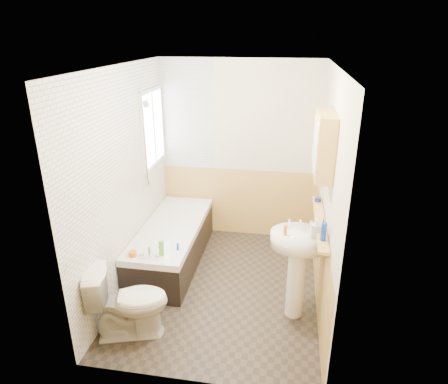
{
  "coord_description": "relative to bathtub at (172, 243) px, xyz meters",
  "views": [
    {
      "loc": [
        0.68,
        -3.91,
        2.82
      ],
      "look_at": [
        0.0,
        0.15,
        1.15
      ],
      "focal_mm": 32.0,
      "sensor_mm": 36.0,
      "label": 1
    }
  ],
  "objects": [
    {
      "name": "medicine_cabinet",
      "position": [
        1.74,
        -0.55,
        1.54
      ],
      "size": [
        0.17,
        0.68,
        0.62
      ],
      "color": "#DDB05A",
      "rests_on": "wall_right"
    },
    {
      "name": "orange_bottle",
      "position": [
        0.25,
        -0.58,
        0.29
      ],
      "size": [
        0.03,
        0.03,
        0.08
      ],
      "primitive_type": "cylinder",
      "rotation": [
        0.0,
        0.0,
        -0.2
      ],
      "color": "#19339E",
      "rests_on": "bathtub"
    },
    {
      "name": "ceiling",
      "position": [
        0.73,
        -0.45,
        2.23
      ],
      "size": [
        2.8,
        2.8,
        0.0
      ],
      "primitive_type": "plane",
      "rotation": [
        3.14,
        0.0,
        0.0
      ],
      "color": "white",
      "rests_on": "ground"
    },
    {
      "name": "wall_left",
      "position": [
        -0.38,
        -0.45,
        0.98
      ],
      "size": [
        0.02,
        2.8,
        2.5
      ],
      "primitive_type": "cube",
      "color": "beige",
      "rests_on": "ground"
    },
    {
      "name": "wainscot_front",
      "position": [
        0.73,
        -1.84,
        0.23
      ],
      "size": [
        2.2,
        0.01,
        1.0
      ],
      "primitive_type": "cube",
      "color": "#DDB05A",
      "rests_on": "wall_front"
    },
    {
      "name": "wall_right",
      "position": [
        1.84,
        -0.45,
        0.98
      ],
      "size": [
        0.02,
        2.8,
        2.5
      ],
      "primitive_type": "cube",
      "color": "beige",
      "rests_on": "ground"
    },
    {
      "name": "wall_back",
      "position": [
        0.73,
        0.96,
        0.98
      ],
      "size": [
        2.2,
        0.02,
        2.5
      ],
      "primitive_type": "cube",
      "color": "beige",
      "rests_on": "ground"
    },
    {
      "name": "black_jar",
      "position": [
        1.77,
        -0.14,
        0.79
      ],
      "size": [
        0.08,
        0.08,
        0.05
      ],
      "primitive_type": "cylinder",
      "rotation": [
        0.0,
        0.0,
        -0.1
      ],
      "color": "navy",
      "rests_on": "pine_shelf"
    },
    {
      "name": "shower_riser",
      "position": [
        -0.31,
        0.13,
        1.44
      ],
      "size": [
        0.11,
        0.08,
        1.24
      ],
      "color": "silver",
      "rests_on": "wall_left"
    },
    {
      "name": "floor",
      "position": [
        0.73,
        -0.45,
        -0.27
      ],
      "size": [
        2.8,
        2.8,
        0.0
      ],
      "primitive_type": "plane",
      "color": "#2A241E",
      "rests_on": "ground"
    },
    {
      "name": "window",
      "position": [
        -0.33,
        0.5,
        1.38
      ],
      "size": [
        0.03,
        0.79,
        0.99
      ],
      "color": "white",
      "rests_on": "wall_left"
    },
    {
      "name": "bathtub",
      "position": [
        0.0,
        0.0,
        0.0
      ],
      "size": [
        0.7,
        1.82,
        0.66
      ],
      "color": "black",
      "rests_on": "floor"
    },
    {
      "name": "sink",
      "position": [
        1.57,
        -0.8,
        0.42
      ],
      "size": [
        0.57,
        0.46,
        1.1
      ],
      "rotation": [
        0.0,
        0.0,
        0.02
      ],
      "color": "white",
      "rests_on": "floor"
    },
    {
      "name": "cream_jar",
      "position": [
        -0.2,
        -0.79,
        0.28
      ],
      "size": [
        0.11,
        0.11,
        0.06
      ],
      "primitive_type": "cylinder",
      "rotation": [
        0.0,
        0.0,
        0.23
      ],
      "color": "orange",
      "rests_on": "bathtub"
    },
    {
      "name": "green_bottle",
      "position": [
        1.77,
        -0.95,
        0.87
      ],
      "size": [
        0.05,
        0.05,
        0.21
      ],
      "primitive_type": "cone",
      "rotation": [
        0.0,
        0.0,
        0.27
      ],
      "color": "black",
      "rests_on": "pine_shelf"
    },
    {
      "name": "clear_bottle",
      "position": [
        1.43,
        -0.88,
        0.75
      ],
      "size": [
        0.05,
        0.05,
        0.1
      ],
      "primitive_type": "cylinder",
      "rotation": [
        0.0,
        0.0,
        0.31
      ],
      "color": "orange",
      "rests_on": "sink"
    },
    {
      "name": "pine_shelf",
      "position": [
        1.77,
        -0.63,
        0.75
      ],
      "size": [
        0.1,
        1.28,
        0.03
      ],
      "primitive_type": "cube",
      "color": "#DDB05A",
      "rests_on": "wall_right"
    },
    {
      "name": "toilet",
      "position": [
        -0.03,
        -1.37,
        0.1
      ],
      "size": [
        0.85,
        0.63,
        0.75
      ],
      "primitive_type": "imported",
      "rotation": [
        0.0,
        0.0,
        1.87
      ],
      "color": "white",
      "rests_on": "floor"
    },
    {
      "name": "wall_front",
      "position": [
        0.73,
        -1.86,
        0.98
      ],
      "size": [
        2.2,
        0.02,
        2.5
      ],
      "primitive_type": "cube",
      "color": "beige",
      "rests_on": "ground"
    },
    {
      "name": "wainscot_back",
      "position": [
        0.73,
        0.93,
        0.23
      ],
      "size": [
        2.2,
        0.01,
        1.0
      ],
      "primitive_type": "cube",
      "color": "#DDB05A",
      "rests_on": "wall_back"
    },
    {
      "name": "foam_can",
      "position": [
        1.77,
        -1.04,
        0.85
      ],
      "size": [
        0.05,
        0.05,
        0.17
      ],
      "primitive_type": "cylinder",
      "rotation": [
        0.0,
        0.0,
        0.02
      ],
      "color": "#19339E",
      "rests_on": "pine_shelf"
    },
    {
      "name": "tile_return_back",
      "position": [
        0.01,
        0.93,
        1.48
      ],
      "size": [
        0.75,
        0.01,
        1.5
      ],
      "primitive_type": "cube",
      "color": "white",
      "rests_on": "wall_back"
    },
    {
      "name": "soap_bottle",
      "position": [
        1.71,
        -0.87,
        0.75
      ],
      "size": [
        0.1,
        0.2,
        0.09
      ],
      "primitive_type": "imported",
      "rotation": [
        0.0,
        0.0,
        0.04
      ],
      "color": "silver",
      "rests_on": "sink"
    },
    {
      "name": "wainscot_right",
      "position": [
        1.82,
        -0.45,
        0.23
      ],
      "size": [
        0.01,
        2.8,
        1.0
      ],
      "primitive_type": "cube",
      "color": "#DDB05A",
      "rests_on": "wall_right"
    },
    {
      "name": "blue_gel",
      "position": [
        0.11,
        -0.73,
        0.34
      ],
      "size": [
        0.05,
        0.03,
        0.18
      ],
      "primitive_type": "cube",
      "rotation": [
        0.0,
        0.0,
        -0.0
      ],
      "color": "#59C647",
      "rests_on": "bathtub"
    },
    {
      "name": "tile_cladding_left",
      "position": [
        -0.36,
        -0.45,
        0.98
      ],
      "size": [
        0.01,
        2.8,
        2.5
      ],
      "primitive_type": "cube",
      "color": "white",
      "rests_on": "wall_left"
    }
  ]
}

